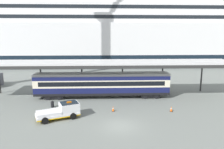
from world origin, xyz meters
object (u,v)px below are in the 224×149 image
at_px(traffic_cone_near, 171,109).
at_px(quay_bollard, 52,104).
at_px(train_carriage, 102,84).
at_px(cruise_ship, 132,26).
at_px(service_truck, 62,110).
at_px(traffic_cone_mid, 113,109).

height_order(traffic_cone_near, quay_bollard, quay_bollard).
distance_m(train_carriage, quay_bollard, 8.67).
bearing_deg(cruise_ship, quay_bollard, -110.96).
distance_m(service_truck, traffic_cone_mid, 6.83).
xyz_separation_m(train_carriage, quay_bollard, (-7.15, -4.56, -1.79)).
relative_size(cruise_ship, quay_bollard, 182.31).
bearing_deg(service_truck, quay_bollard, 118.07).
xyz_separation_m(cruise_ship, traffic_cone_near, (-0.84, -47.76, -12.84)).
distance_m(service_truck, quay_bollard, 4.64).
relative_size(train_carriage, traffic_cone_mid, 28.85).
relative_size(cruise_ship, service_truck, 31.38).
xyz_separation_m(cruise_ship, train_carriage, (-10.22, -40.79, -10.90)).
bearing_deg(service_truck, cruise_ship, 72.91).
bearing_deg(traffic_cone_near, quay_bollard, 171.72).
xyz_separation_m(service_truck, traffic_cone_mid, (6.48, 2.07, -0.62)).
bearing_deg(service_truck, traffic_cone_near, 6.62).
xyz_separation_m(train_carriage, service_truck, (-4.98, -8.63, -1.32)).
bearing_deg(cruise_ship, service_truck, -107.09).
bearing_deg(cruise_ship, traffic_cone_near, -91.00).
relative_size(cruise_ship, traffic_cone_near, 236.71).
height_order(train_carriage, quay_bollard, train_carriage).
height_order(cruise_ship, service_truck, cruise_ship).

